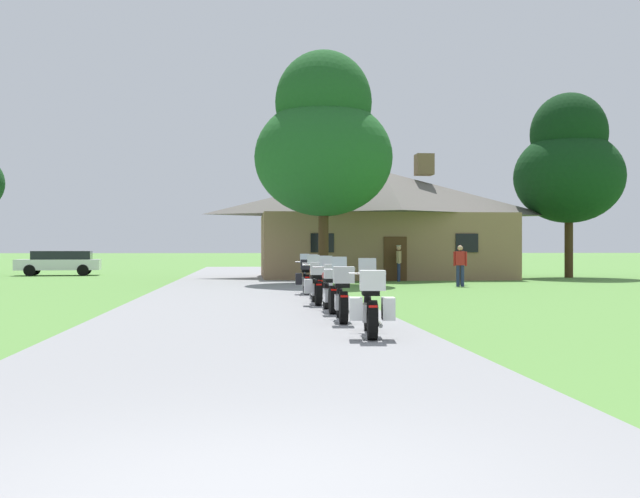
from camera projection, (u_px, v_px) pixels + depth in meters
ground_plane at (246, 296)px, 24.40m from camera, size 500.00×500.00×0.00m
asphalt_driveway at (246, 300)px, 22.41m from camera, size 6.40×80.00×0.06m
motorcycle_orange_nearest_to_camera at (371, 304)px, 12.69m from camera, size 0.85×2.08×1.30m
motorcycle_silver_second_in_row at (342, 294)px, 15.36m from camera, size 0.66×2.08×1.30m
motorcycle_red_third_in_row at (330, 288)px, 17.64m from camera, size 0.66×2.08×1.30m
motorcycle_yellow_fourth_in_row at (317, 284)px, 20.04m from camera, size 0.73×2.08×1.30m
motorcycle_red_fifth_in_row at (317, 280)px, 22.36m from camera, size 0.66×2.08×1.30m
motorcycle_blue_farthest_in_row at (306, 277)px, 24.91m from camera, size 0.74×2.08×1.30m
stone_lodge at (382, 223)px, 39.56m from camera, size 13.16×7.46×6.48m
bystander_tan_shirt_near_lodge at (399, 261)px, 35.58m from camera, size 0.27×0.55×1.69m
bystander_red_shirt_beside_signpost at (460, 263)px, 32.50m from camera, size 0.40×0.44×1.67m
bystander_red_shirt_by_tree at (460, 263)px, 30.80m from camera, size 0.53×0.32×1.67m
tree_right_of_lodge at (569, 164)px, 40.29m from camera, size 5.74×5.74×9.78m
tree_by_lodge_front at (323, 141)px, 32.70m from camera, size 5.93×5.93×10.04m
parked_white_suv_far_left at (60, 262)px, 43.51m from camera, size 4.77×2.32×1.40m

